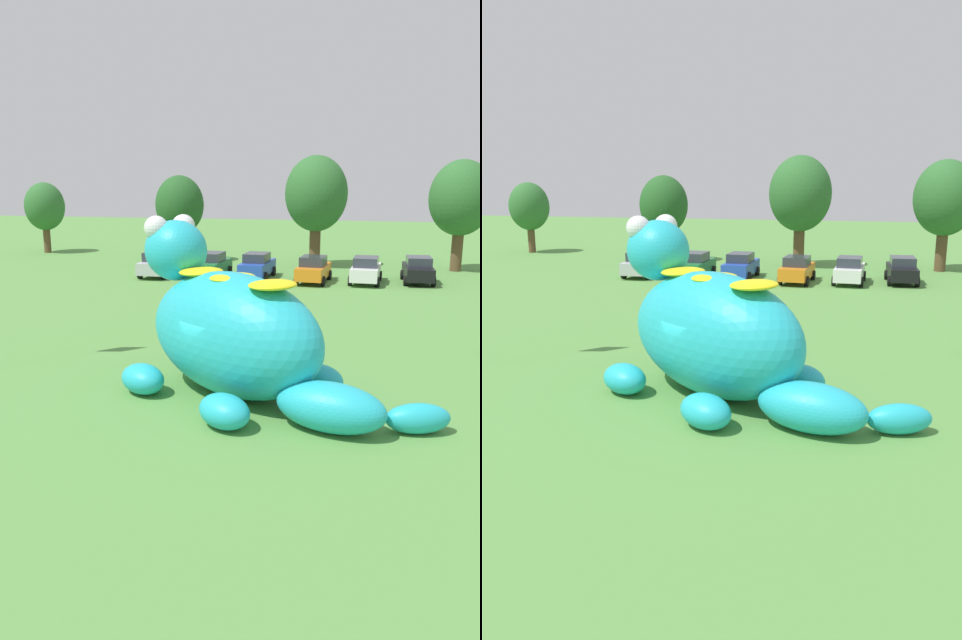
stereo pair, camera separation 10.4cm
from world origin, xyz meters
TOP-DOWN VIEW (x-y plane):
  - ground_plane at (0.00, 0.00)m, footprint 160.00×160.00m
  - giant_inflatable_creature at (0.21, 0.44)m, footprint 10.36×7.47m
  - car_silver at (-10.14, 21.75)m, footprint 1.94×4.10m
  - car_green at (-6.40, 22.20)m, footprint 2.10×4.18m
  - car_blue at (-3.32, 22.53)m, footprint 2.12×4.19m
  - car_orange at (0.58, 21.61)m, footprint 2.21×4.23m
  - car_white at (3.91, 22.01)m, footprint 2.13×4.19m
  - car_black at (7.21, 22.85)m, footprint 2.06×4.16m
  - tree_far_left at (-24.64, 32.33)m, footprint 3.53×3.53m
  - tree_left at (-10.95, 29.29)m, footprint 3.86×3.86m
  - tree_mid_left at (-0.05, 28.76)m, footprint 4.67×4.67m
  - tree_centre_left at (10.25, 28.78)m, footprint 4.47×4.47m

SIDE VIEW (x-z plane):
  - ground_plane at x=0.00m, z-range 0.00..0.00m
  - car_silver at x=-10.14m, z-range 0.00..1.72m
  - car_green at x=-6.40m, z-range 0.00..1.72m
  - car_blue at x=-3.32m, z-range 0.00..1.72m
  - car_orange at x=0.58m, z-range 0.00..1.72m
  - car_white at x=3.91m, z-range 0.00..1.72m
  - car_black at x=7.21m, z-range 0.00..1.72m
  - giant_inflatable_creature at x=0.21m, z-range -0.73..4.71m
  - tree_far_left at x=-24.64m, z-range 0.96..7.22m
  - tree_left at x=-10.95m, z-range 1.05..7.90m
  - tree_centre_left at x=10.25m, z-range 1.22..9.16m
  - tree_mid_left at x=-0.05m, z-range 1.28..9.57m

